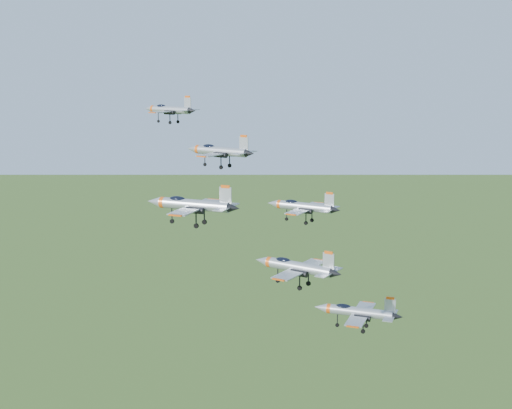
% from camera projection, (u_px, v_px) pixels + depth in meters
% --- Properties ---
extents(jet_lead, '(11.87, 10.03, 3.20)m').
position_uv_depth(jet_lead, '(169.00, 109.00, 127.00)').
color(jet_lead, '#989DA3').
extents(jet_left_high, '(12.59, 10.60, 3.38)m').
position_uv_depth(jet_left_high, '(219.00, 151.00, 109.51)').
color(jet_left_high, '#989DA3').
extents(jet_right_high, '(13.96, 11.46, 3.74)m').
position_uv_depth(jet_right_high, '(191.00, 204.00, 96.53)').
color(jet_right_high, '#989DA3').
extents(jet_left_low, '(12.74, 10.63, 3.41)m').
position_uv_depth(jet_left_low, '(302.00, 206.00, 113.01)').
color(jet_left_low, '#989DA3').
extents(jet_right_low, '(13.23, 11.14, 3.56)m').
position_uv_depth(jet_right_low, '(296.00, 266.00, 95.34)').
color(jet_right_low, '#989DA3').
extents(jet_trail, '(13.72, 11.28, 3.68)m').
position_uv_depth(jet_trail, '(357.00, 312.00, 108.30)').
color(jet_trail, '#989DA3').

